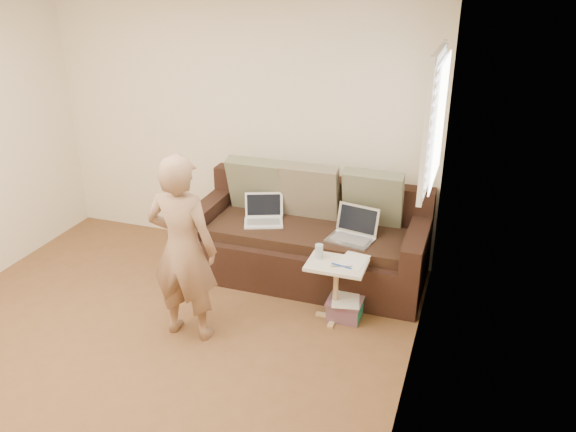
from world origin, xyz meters
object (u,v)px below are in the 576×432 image
object	(u,v)px
laptop_white	(264,223)
sofa	(308,236)
drinking_glass	(319,251)
striped_box	(345,307)
person	(183,249)
side_table	(336,291)
laptop_silver	(350,241)

from	to	relation	value
laptop_white	sofa	bearing A→B (deg)	-13.03
drinking_glass	striped_box	distance (m)	0.56
striped_box	person	bearing A→B (deg)	-151.18
sofa	person	xyz separation A→B (m)	(-0.64, -1.21, 0.35)
person	drinking_glass	world-z (taller)	person
sofa	drinking_glass	world-z (taller)	sofa
drinking_glass	striped_box	bearing A→B (deg)	1.14
sofa	striped_box	size ratio (longest dim) A/B	7.47
sofa	side_table	xyz separation A→B (m)	(0.44, -0.62, -0.16)
laptop_silver	striped_box	distance (m)	0.60
laptop_silver	striped_box	world-z (taller)	laptop_silver
person	striped_box	bearing A→B (deg)	-152.07
drinking_glass	striped_box	world-z (taller)	drinking_glass
laptop_silver	person	distance (m)	1.54
laptop_white	side_table	xyz separation A→B (m)	(0.86, -0.56, -0.25)
laptop_white	side_table	world-z (taller)	laptop_white
person	laptop_silver	bearing A→B (deg)	-136.54
laptop_silver	person	size ratio (longest dim) A/B	0.26
sofa	side_table	distance (m)	0.78
side_table	drinking_glass	size ratio (longest dim) A/B	4.45
laptop_white	person	xyz separation A→B (m)	(-0.22, -1.15, 0.25)
person	side_table	distance (m)	1.33
sofa	laptop_white	world-z (taller)	sofa
laptop_silver	striped_box	bearing A→B (deg)	-68.42
drinking_glass	striped_box	xyz separation A→B (m)	(0.24, 0.00, -0.50)
side_table	striped_box	distance (m)	0.20
striped_box	drinking_glass	bearing A→B (deg)	-178.86
striped_box	laptop_silver	bearing A→B (deg)	100.61
sofa	laptop_white	size ratio (longest dim) A/B	6.08
sofa	laptop_white	xyz separation A→B (m)	(-0.42, -0.06, 0.10)
side_table	laptop_silver	bearing A→B (deg)	89.86
laptop_white	striped_box	size ratio (longest dim) A/B	1.23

